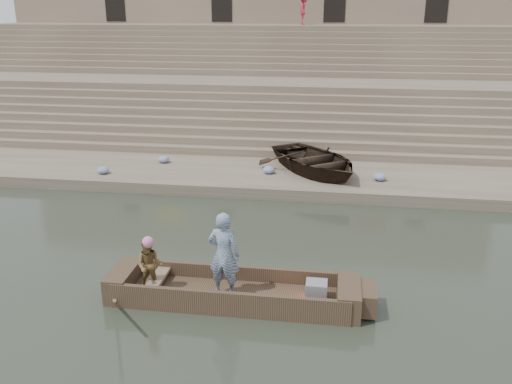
% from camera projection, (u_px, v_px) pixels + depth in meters
% --- Properties ---
extents(ground, '(120.00, 120.00, 0.00)m').
position_uv_depth(ground, '(105.00, 276.00, 13.38)').
color(ground, '#272F23').
rests_on(ground, ground).
extents(lower_landing, '(32.00, 4.00, 0.40)m').
position_uv_depth(lower_landing, '(190.00, 174.00, 20.80)').
color(lower_landing, gray).
rests_on(lower_landing, ground).
extents(mid_landing, '(32.00, 3.00, 2.80)m').
position_uv_depth(mid_landing, '(228.00, 108.00, 27.43)').
color(mid_landing, gray).
rests_on(mid_landing, ground).
extents(upper_landing, '(32.00, 3.00, 5.20)m').
position_uv_depth(upper_landing, '(250.00, 68.00, 33.59)').
color(upper_landing, gray).
rests_on(upper_landing, ground).
extents(ghat_steps, '(32.00, 11.00, 5.20)m').
position_uv_depth(ghat_steps, '(234.00, 95.00, 28.88)').
color(ghat_steps, gray).
rests_on(ghat_steps, ground).
extents(building_wall, '(32.00, 5.07, 11.20)m').
position_uv_depth(building_wall, '(259.00, 16.00, 36.35)').
color(building_wall, gray).
rests_on(building_wall, ground).
extents(main_rowboat, '(5.00, 1.30, 0.22)m').
position_uv_depth(main_rowboat, '(233.00, 297.00, 12.20)').
color(main_rowboat, brown).
rests_on(main_rowboat, ground).
extents(rowboat_trim, '(6.04, 2.63, 1.90)m').
position_uv_depth(rowboat_trim, '(242.00, 290.00, 12.10)').
color(rowboat_trim, brown).
rests_on(rowboat_trim, ground).
extents(standing_man, '(0.76, 0.55, 1.94)m').
position_uv_depth(standing_man, '(224.00, 254.00, 11.78)').
color(standing_man, navy).
rests_on(standing_man, main_rowboat).
extents(rowing_man, '(0.64, 0.53, 1.23)m').
position_uv_depth(rowing_man, '(150.00, 265.00, 12.06)').
color(rowing_man, '#27772A').
rests_on(rowing_man, main_rowboat).
extents(television, '(0.46, 0.42, 0.40)m').
position_uv_depth(television, '(316.00, 290.00, 11.85)').
color(television, gray).
rests_on(television, main_rowboat).
extents(beached_rowboat, '(5.22, 5.50, 0.93)m').
position_uv_depth(beached_rowboat, '(315.00, 160.00, 20.14)').
color(beached_rowboat, '#2D2116').
rests_on(beached_rowboat, lower_landing).
extents(pedestrian, '(0.70, 1.14, 1.71)m').
position_uv_depth(pedestrian, '(304.00, 9.00, 31.92)').
color(pedestrian, '#B01D37').
rests_on(pedestrian, upper_landing).
extents(cloth_bundles, '(17.27, 2.21, 0.26)m').
position_uv_depth(cloth_bundles, '(166.00, 168.00, 20.41)').
color(cloth_bundles, '#3F5999').
rests_on(cloth_bundles, lower_landing).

